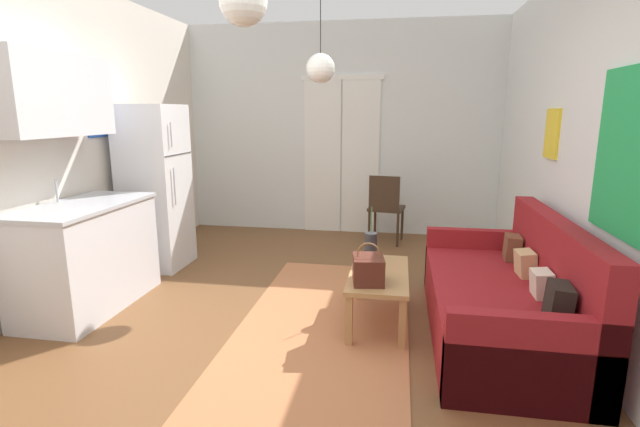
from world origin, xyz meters
TOP-DOWN VIEW (x-y plane):
  - ground_plane at (0.00, 0.00)m, footprint 4.81×7.20m
  - wall_back at (0.00, 3.35)m, footprint 4.41×0.13m
  - wall_right at (2.16, 0.00)m, footprint 0.12×6.80m
  - area_rug at (0.27, 0.34)m, footprint 1.30×2.81m
  - couch at (1.65, 0.36)m, footprint 0.92×1.99m
  - coffee_table at (0.68, 0.44)m, footprint 0.45×0.93m
  - bamboo_vase at (0.60, 0.70)m, footprint 0.10×0.10m
  - handbag at (0.62, 0.20)m, footprint 0.25×0.30m
  - refrigerator at (-1.73, 1.46)m, footprint 0.60×0.61m
  - kitchen_counter at (-1.80, 0.33)m, footprint 0.64×1.26m
  - accent_chair at (0.66, 2.75)m, footprint 0.48×0.46m
  - pendant_lamp_near at (-0.14, -0.18)m, footprint 0.29×0.29m
  - pendant_lamp_far at (0.03, 1.53)m, footprint 0.28×0.28m

SIDE VIEW (x-z plane):
  - ground_plane at x=0.00m, z-range -0.10..0.00m
  - area_rug at x=0.27m, z-range 0.00..0.01m
  - couch at x=1.65m, z-range -0.17..0.72m
  - coffee_table at x=0.68m, z-range 0.15..0.56m
  - accent_chair at x=0.66m, z-range 0.06..0.94m
  - handbag at x=0.62m, z-range 0.37..0.67m
  - bamboo_vase at x=0.60m, z-range 0.31..0.77m
  - kitchen_counter at x=-1.80m, z-range -0.26..1.83m
  - refrigerator at x=-1.73m, z-range 0.00..1.72m
  - wall_back at x=0.00m, z-range -0.01..2.80m
  - wall_right at x=2.16m, z-range 0.00..2.81m
  - pendant_lamp_far at x=0.03m, z-range 1.61..2.50m
  - pendant_lamp_near at x=-0.14m, z-range 1.95..2.62m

